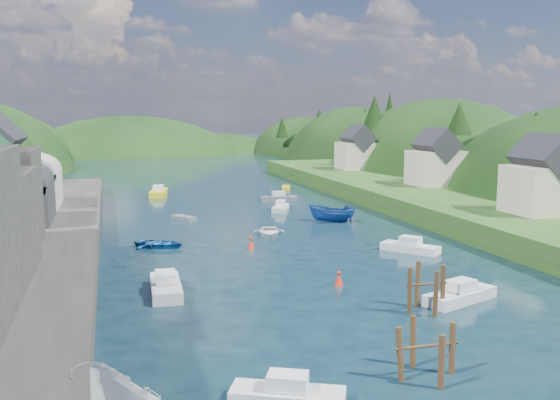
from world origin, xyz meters
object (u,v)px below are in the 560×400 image
object	(u,v)px
piling_cluster_near	(427,356)
piling_cluster_far	(426,293)
channel_buoy_near	(339,279)
channel_buoy_far	(251,244)

from	to	relation	value
piling_cluster_near	piling_cluster_far	distance (m)	10.45
piling_cluster_far	channel_buoy_near	xyz separation A→B (m)	(-3.27, 7.36, -0.78)
channel_buoy_far	piling_cluster_far	bearing A→B (deg)	-72.59
piling_cluster_far	channel_buoy_near	size ratio (longest dim) A/B	3.33
channel_buoy_near	channel_buoy_far	world-z (taller)	same
piling_cluster_far	channel_buoy_far	distance (m)	22.71
piling_cluster_far	piling_cluster_near	bearing A→B (deg)	-118.47
piling_cluster_near	piling_cluster_far	world-z (taller)	piling_cluster_far
channel_buoy_far	channel_buoy_near	bearing A→B (deg)	-76.15
piling_cluster_near	channel_buoy_far	xyz separation A→B (m)	(-1.81, 30.84, -0.58)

